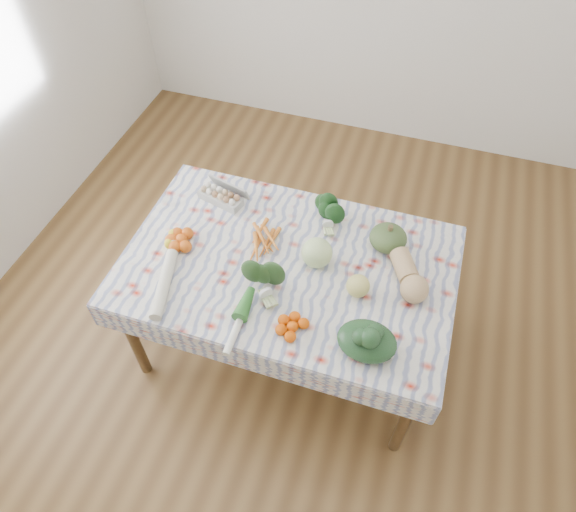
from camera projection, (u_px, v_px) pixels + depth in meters
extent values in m
plane|color=brown|center=(288.00, 341.00, 3.17)|extent=(4.50, 4.50, 0.00)
cube|color=brown|center=(288.00, 267.00, 2.60)|extent=(1.60, 1.00, 0.04)
cylinder|color=brown|center=(133.00, 338.00, 2.77)|extent=(0.06, 0.06, 0.71)
cylinder|color=brown|center=(405.00, 420.00, 2.48)|extent=(0.06, 0.06, 0.71)
cylinder|color=brown|center=(200.00, 225.00, 3.31)|extent=(0.06, 0.06, 0.71)
cylinder|color=brown|center=(431.00, 281.00, 3.01)|extent=(0.06, 0.06, 0.71)
cube|color=silver|center=(288.00, 264.00, 2.58)|extent=(1.66, 1.06, 0.01)
cube|color=#B0B1AB|center=(221.00, 197.00, 2.84)|extent=(0.27, 0.16, 0.07)
cube|color=orange|center=(262.00, 241.00, 2.65)|extent=(0.28, 0.27, 0.04)
ellipsoid|color=#163D17|center=(328.00, 214.00, 2.71)|extent=(0.19, 0.18, 0.14)
ellipsoid|color=#41592C|center=(388.00, 238.00, 2.60)|extent=(0.22, 0.22, 0.13)
sphere|color=#C1E091|center=(317.00, 253.00, 2.52)|extent=(0.18, 0.18, 0.15)
ellipsoid|color=tan|center=(409.00, 275.00, 2.45)|extent=(0.25, 0.32, 0.13)
cube|color=#DC5B13|center=(181.00, 240.00, 2.63)|extent=(0.26, 0.26, 0.07)
ellipsoid|color=#24471D|center=(261.00, 283.00, 2.43)|extent=(0.23, 0.23, 0.12)
cube|color=#DC5005|center=(292.00, 326.00, 2.31)|extent=(0.24, 0.24, 0.06)
sphere|color=#D1C966|center=(358.00, 286.00, 2.42)|extent=(0.15, 0.15, 0.11)
ellipsoid|color=#17331A|center=(367.00, 341.00, 2.23)|extent=(0.30, 0.26, 0.12)
cylinder|color=silver|center=(164.00, 284.00, 2.46)|extent=(0.16, 0.41, 0.06)
cylinder|color=white|center=(239.00, 322.00, 2.34)|extent=(0.05, 0.34, 0.04)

